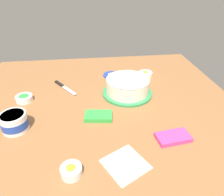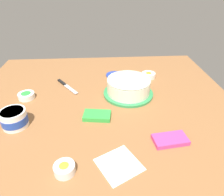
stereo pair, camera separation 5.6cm
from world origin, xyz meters
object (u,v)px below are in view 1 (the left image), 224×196
at_px(frosting_tub, 14,122).
at_px(sprinkle_bowl_green, 24,98).
at_px(frosting_tub_lid, 112,75).
at_px(sprinkle_bowl_yellow, 71,170).
at_px(sprinkle_bowl_orange, 145,74).
at_px(candy_box_upper, 99,116).
at_px(candy_box_lower, 173,137).
at_px(paper_napkin, 125,164).
at_px(spreading_knife, 63,86).
at_px(frosted_cake, 127,86).

bearing_deg(frosting_tub, sprinkle_bowl_green, -85.58).
distance_m(frosting_tub_lid, sprinkle_bowl_yellow, 0.85).
relative_size(sprinkle_bowl_orange, candy_box_upper, 0.69).
bearing_deg(candy_box_upper, sprinkle_bowl_yellow, 77.46).
xyz_separation_m(sprinkle_bowl_yellow, candy_box_lower, (-0.44, -0.13, -0.01)).
height_order(sprinkle_bowl_yellow, candy_box_lower, sprinkle_bowl_yellow).
distance_m(frosting_tub_lid, candy_box_lower, 0.70).
bearing_deg(sprinkle_bowl_yellow, sprinkle_bowl_orange, -122.11).
distance_m(frosting_tub, sprinkle_bowl_green, 0.26).
distance_m(candy_box_upper, paper_napkin, 0.32).
xyz_separation_m(spreading_knife, paper_napkin, (-0.29, 0.66, -0.00)).
height_order(sprinkle_bowl_green, paper_napkin, sprinkle_bowl_green).
relative_size(sprinkle_bowl_green, paper_napkin, 0.63).
distance_m(frosting_tub, frosting_tub_lid, 0.74).
distance_m(spreading_knife, sprinkle_bowl_yellow, 0.69).
bearing_deg(frosting_tub, sprinkle_bowl_orange, -147.58).
relative_size(sprinkle_bowl_orange, paper_napkin, 0.63).
xyz_separation_m(frosting_tub_lid, paper_napkin, (0.04, 0.79, -0.00)).
distance_m(frosting_tub, paper_napkin, 0.55).
xyz_separation_m(sprinkle_bowl_orange, sprinkle_bowl_yellow, (0.48, 0.77, 0.00)).
bearing_deg(candy_box_lower, frosted_cake, -79.47).
relative_size(sprinkle_bowl_green, candy_box_lower, 0.63).
bearing_deg(paper_napkin, spreading_knife, -66.47).
relative_size(frosted_cake, candy_box_lower, 1.99).
xyz_separation_m(frosting_tub_lid, sprinkle_bowl_green, (0.54, 0.26, 0.01)).
distance_m(frosting_tub_lid, paper_napkin, 0.79).
height_order(frosted_cake, candy_box_upper, frosted_cake).
bearing_deg(spreading_knife, sprinkle_bowl_green, 33.16).
bearing_deg(sprinkle_bowl_orange, candy_box_lower, 86.28).
height_order(frosting_tub, spreading_knife, frosting_tub).
height_order(sprinkle_bowl_orange, sprinkle_bowl_yellow, sprinkle_bowl_yellow).
distance_m(spreading_knife, candy_box_upper, 0.41).
bearing_deg(sprinkle_bowl_green, frosting_tub_lid, -153.97).
xyz_separation_m(frosting_tub_lid, candy_box_upper, (0.13, 0.48, 0.01)).
distance_m(sprinkle_bowl_green, candy_box_lower, 0.84).
bearing_deg(candy_box_lower, frosting_tub, -19.36).
bearing_deg(candy_box_upper, candy_box_lower, 156.25).
distance_m(frosted_cake, candy_box_lower, 0.44).
distance_m(sprinkle_bowl_orange, candy_box_upper, 0.57).
distance_m(sprinkle_bowl_yellow, candy_box_upper, 0.35).
distance_m(frosting_tub, candy_box_lower, 0.73).
xyz_separation_m(spreading_knife, candy_box_lower, (-0.52, 0.55, 0.00)).
relative_size(frosting_tub, candy_box_upper, 0.89).
relative_size(sprinkle_bowl_green, candy_box_upper, 0.68).
xyz_separation_m(sprinkle_bowl_yellow, paper_napkin, (-0.21, -0.02, -0.02)).
xyz_separation_m(frosting_tub, candy_box_upper, (-0.39, -0.04, -0.03)).
height_order(frosting_tub, sprinkle_bowl_orange, frosting_tub).
relative_size(frosting_tub_lid, sprinkle_bowl_yellow, 1.55).
bearing_deg(candy_box_upper, paper_napkin, 112.78).
height_order(frosting_tub_lid, sprinkle_bowl_orange, sprinkle_bowl_orange).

